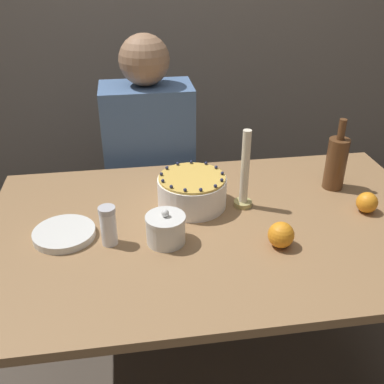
# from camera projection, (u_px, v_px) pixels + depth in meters

# --- Properties ---
(ground_plane) EXTENTS (12.00, 12.00, 0.00)m
(ground_plane) POSITION_uv_depth(u_px,v_px,m) (212.00, 374.00, 1.86)
(ground_plane) COLOR #4C4238
(dining_table) EXTENTS (1.53, 0.94, 0.74)m
(dining_table) POSITION_uv_depth(u_px,v_px,m) (216.00, 249.00, 1.55)
(dining_table) COLOR #936D47
(dining_table) RESTS_ON ground_plane
(cake) EXTENTS (0.24, 0.24, 0.13)m
(cake) POSITION_uv_depth(u_px,v_px,m) (192.00, 191.00, 1.58)
(cake) COLOR white
(cake) RESTS_ON dining_table
(sugar_bowl) EXTENTS (0.13, 0.13, 0.12)m
(sugar_bowl) POSITION_uv_depth(u_px,v_px,m) (166.00, 229.00, 1.39)
(sugar_bowl) COLOR silver
(sugar_bowl) RESTS_ON dining_table
(sugar_shaker) EXTENTS (0.05, 0.05, 0.13)m
(sugar_shaker) POSITION_uv_depth(u_px,v_px,m) (108.00, 225.00, 1.37)
(sugar_shaker) COLOR white
(sugar_shaker) RESTS_ON dining_table
(plate_stack) EXTENTS (0.20, 0.20, 0.02)m
(plate_stack) POSITION_uv_depth(u_px,v_px,m) (64.00, 234.00, 1.43)
(plate_stack) COLOR silver
(plate_stack) RESTS_ON dining_table
(candle) EXTENTS (0.06, 0.06, 0.29)m
(candle) POSITION_uv_depth(u_px,v_px,m) (245.00, 176.00, 1.55)
(candle) COLOR tan
(candle) RESTS_ON dining_table
(bottle) EXTENTS (0.08, 0.08, 0.27)m
(bottle) POSITION_uv_depth(u_px,v_px,m) (336.00, 162.00, 1.67)
(bottle) COLOR brown
(bottle) RESTS_ON dining_table
(orange_fruit_0) EXTENTS (0.08, 0.08, 0.08)m
(orange_fruit_0) POSITION_uv_depth(u_px,v_px,m) (281.00, 235.00, 1.37)
(orange_fruit_0) COLOR orange
(orange_fruit_0) RESTS_ON dining_table
(orange_fruit_1) EXTENTS (0.07, 0.07, 0.07)m
(orange_fruit_1) POSITION_uv_depth(u_px,v_px,m) (366.00, 202.00, 1.55)
(orange_fruit_1) COLOR orange
(orange_fruit_1) RESTS_ON dining_table
(person_man_blue_shirt) EXTENTS (0.40, 0.34, 1.25)m
(person_man_blue_shirt) POSITION_uv_depth(u_px,v_px,m) (151.00, 185.00, 2.15)
(person_man_blue_shirt) COLOR #595960
(person_man_blue_shirt) RESTS_ON ground_plane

